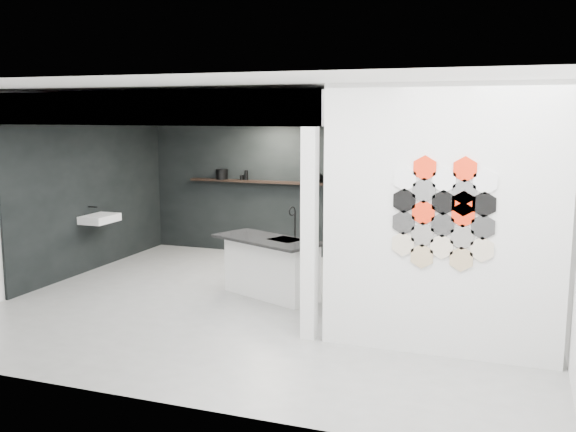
{
  "coord_description": "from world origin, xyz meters",
  "views": [
    {
      "loc": [
        2.94,
        -7.56,
        2.49
      ],
      "look_at": [
        0.1,
        0.3,
        1.15
      ],
      "focal_mm": 40.0,
      "sensor_mm": 36.0,
      "label": 1
    }
  ],
  "objects_px": {
    "bottle_dark": "(246,175)",
    "utensil_cup": "(242,177)",
    "partition_panel": "(441,222)",
    "wall_basin": "(100,219)",
    "kitchen_island": "(271,266)",
    "stockpot": "(222,174)",
    "kettle": "(317,178)",
    "glass_bowl": "(342,181)",
    "glass_vase": "(342,180)"
  },
  "relations": [
    {
      "from": "stockpot",
      "to": "utensil_cup",
      "type": "relative_size",
      "value": 2.51
    },
    {
      "from": "partition_panel",
      "to": "utensil_cup",
      "type": "height_order",
      "value": "partition_panel"
    },
    {
      "from": "partition_panel",
      "to": "utensil_cup",
      "type": "xyz_separation_m",
      "value": [
        -3.93,
        3.87,
        -0.04
      ]
    },
    {
      "from": "wall_basin",
      "to": "partition_panel",
      "type": "bearing_deg",
      "value": -18.23
    },
    {
      "from": "wall_basin",
      "to": "kettle",
      "type": "height_order",
      "value": "kettle"
    },
    {
      "from": "glass_vase",
      "to": "bottle_dark",
      "type": "xyz_separation_m",
      "value": [
        -1.77,
        0.0,
        0.03
      ]
    },
    {
      "from": "glass_bowl",
      "to": "glass_vase",
      "type": "distance_m",
      "value": 0.01
    },
    {
      "from": "wall_basin",
      "to": "stockpot",
      "type": "distance_m",
      "value": 2.43
    },
    {
      "from": "kettle",
      "to": "kitchen_island",
      "type": "bearing_deg",
      "value": -73.44
    },
    {
      "from": "bottle_dark",
      "to": "glass_bowl",
      "type": "bearing_deg",
      "value": 0.0
    },
    {
      "from": "partition_panel",
      "to": "utensil_cup",
      "type": "relative_size",
      "value": 32.08
    },
    {
      "from": "wall_basin",
      "to": "kitchen_island",
      "type": "bearing_deg",
      "value": -7.48
    },
    {
      "from": "kitchen_island",
      "to": "glass_bowl",
      "type": "xyz_separation_m",
      "value": [
        0.33,
        2.47,
        0.94
      ]
    },
    {
      "from": "stockpot",
      "to": "glass_vase",
      "type": "bearing_deg",
      "value": 0.0
    },
    {
      "from": "kitchen_island",
      "to": "stockpot",
      "type": "bearing_deg",
      "value": 151.73
    },
    {
      "from": "kettle",
      "to": "glass_bowl",
      "type": "relative_size",
      "value": 1.57
    },
    {
      "from": "partition_panel",
      "to": "kettle",
      "type": "xyz_separation_m",
      "value": [
        -2.52,
        3.87,
        0.01
      ]
    },
    {
      "from": "stockpot",
      "to": "bottle_dark",
      "type": "xyz_separation_m",
      "value": [
        0.48,
        0.0,
        -0.0
      ]
    },
    {
      "from": "partition_panel",
      "to": "kitchen_island",
      "type": "bearing_deg",
      "value": 149.84
    },
    {
      "from": "glass_vase",
      "to": "utensil_cup",
      "type": "distance_m",
      "value": 1.85
    },
    {
      "from": "glass_bowl",
      "to": "glass_vase",
      "type": "bearing_deg",
      "value": 0.0
    },
    {
      "from": "partition_panel",
      "to": "wall_basin",
      "type": "distance_m",
      "value": 5.78
    },
    {
      "from": "bottle_dark",
      "to": "utensil_cup",
      "type": "xyz_separation_m",
      "value": [
        -0.09,
        0.0,
        -0.04
      ]
    },
    {
      "from": "glass_bowl",
      "to": "utensil_cup",
      "type": "relative_size",
      "value": 1.47
    },
    {
      "from": "partition_panel",
      "to": "glass_bowl",
      "type": "height_order",
      "value": "partition_panel"
    },
    {
      "from": "kettle",
      "to": "glass_bowl",
      "type": "height_order",
      "value": "kettle"
    },
    {
      "from": "wall_basin",
      "to": "kitchen_island",
      "type": "relative_size",
      "value": 0.35
    },
    {
      "from": "partition_panel",
      "to": "utensil_cup",
      "type": "bearing_deg",
      "value": 135.47
    },
    {
      "from": "kettle",
      "to": "utensil_cup",
      "type": "bearing_deg",
      "value": -166.13
    },
    {
      "from": "kettle",
      "to": "glass_bowl",
      "type": "bearing_deg",
      "value": 13.87
    },
    {
      "from": "stockpot",
      "to": "utensil_cup",
      "type": "xyz_separation_m",
      "value": [
        0.39,
        0.0,
        -0.05
      ]
    },
    {
      "from": "wall_basin",
      "to": "bottle_dark",
      "type": "xyz_separation_m",
      "value": [
        1.62,
        2.07,
        0.56
      ]
    },
    {
      "from": "kettle",
      "to": "bottle_dark",
      "type": "relative_size",
      "value": 1.17
    },
    {
      "from": "wall_basin",
      "to": "utensil_cup",
      "type": "xyz_separation_m",
      "value": [
        1.54,
        2.07,
        0.51
      ]
    },
    {
      "from": "utensil_cup",
      "to": "stockpot",
      "type": "bearing_deg",
      "value": 180.0
    },
    {
      "from": "bottle_dark",
      "to": "glass_vase",
      "type": "bearing_deg",
      "value": 0.0
    },
    {
      "from": "partition_panel",
      "to": "stockpot",
      "type": "bearing_deg",
      "value": 138.19
    },
    {
      "from": "wall_basin",
      "to": "kettle",
      "type": "distance_m",
      "value": 3.64
    },
    {
      "from": "wall_basin",
      "to": "glass_bowl",
      "type": "distance_m",
      "value": 4.0
    },
    {
      "from": "wall_basin",
      "to": "bottle_dark",
      "type": "distance_m",
      "value": 2.68
    },
    {
      "from": "glass_bowl",
      "to": "bottle_dark",
      "type": "height_order",
      "value": "bottle_dark"
    },
    {
      "from": "partition_panel",
      "to": "wall_basin",
      "type": "height_order",
      "value": "partition_panel"
    },
    {
      "from": "bottle_dark",
      "to": "kitchen_island",
      "type": "bearing_deg",
      "value": -59.81
    },
    {
      "from": "kitchen_island",
      "to": "glass_vase",
      "type": "height_order",
      "value": "glass_vase"
    },
    {
      "from": "bottle_dark",
      "to": "wall_basin",
      "type": "bearing_deg",
      "value": -128.16
    },
    {
      "from": "stockpot",
      "to": "glass_bowl",
      "type": "height_order",
      "value": "stockpot"
    },
    {
      "from": "kitchen_island",
      "to": "kettle",
      "type": "height_order",
      "value": "kettle"
    },
    {
      "from": "partition_panel",
      "to": "stockpot",
      "type": "xyz_separation_m",
      "value": [
        -4.32,
        3.87,
        0.01
      ]
    },
    {
      "from": "partition_panel",
      "to": "glass_vase",
      "type": "xyz_separation_m",
      "value": [
        -2.08,
        3.87,
        -0.02
      ]
    },
    {
      "from": "kitchen_island",
      "to": "glass_vase",
      "type": "bearing_deg",
      "value": 106.26
    }
  ]
}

